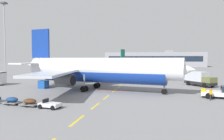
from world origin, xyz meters
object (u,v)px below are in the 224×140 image
at_px(airliner_far_center, 133,64).
at_px(ground_crew_worker, 211,93).
at_px(airliner_foreground, 98,70).
at_px(apron_light_mast_near, 5,30).
at_px(catering_truck, 199,79).
at_px(uld_cargo_container, 43,84).
at_px(pushback_tug, 224,92).
at_px(baggage_train, 21,101).

bearing_deg(airliner_far_center, ground_crew_worker, -75.94).
relative_size(airliner_foreground, apron_light_mast_near, 1.37).
bearing_deg(airliner_far_center, airliner_foreground, -89.87).
bearing_deg(ground_crew_worker, catering_truck, 84.70).
bearing_deg(airliner_far_center, catering_truck, -70.75).
distance_m(airliner_foreground, catering_truck, 22.93).
height_order(catering_truck, ground_crew_worker, catering_truck).
bearing_deg(uld_cargo_container, catering_truck, 17.66).
height_order(pushback_tug, catering_truck, catering_truck).
distance_m(uld_cargo_container, apron_light_mast_near, 42.89).
bearing_deg(catering_truck, airliner_foreground, -152.45).
relative_size(airliner_far_center, baggage_train, 2.41).
height_order(airliner_foreground, ground_crew_worker, airliner_foreground).
height_order(airliner_foreground, apron_light_mast_near, apron_light_mast_near).
bearing_deg(apron_light_mast_near, airliner_far_center, 45.24).
relative_size(airliner_foreground, pushback_tug, 5.42).
height_order(airliner_foreground, baggage_train, airliner_foreground).
height_order(baggage_train, apron_light_mast_near, apron_light_mast_near).
bearing_deg(catering_truck, apron_light_mast_near, 164.23).
bearing_deg(airliner_foreground, uld_cargo_container, 177.70).
xyz_separation_m(pushback_tug, apron_light_mast_near, (-61.92, 31.97, 14.85)).
relative_size(pushback_tug, ground_crew_worker, 3.66).
height_order(catering_truck, uld_cargo_container, catering_truck).
distance_m(airliner_foreground, pushback_tug, 21.64).
height_order(pushback_tug, ground_crew_worker, pushback_tug).
relative_size(airliner_foreground, catering_truck, 4.92).
relative_size(airliner_far_center, uld_cargo_container, 15.62).
distance_m(catering_truck, uld_cargo_container, 33.26).
bearing_deg(apron_light_mast_near, baggage_train, -50.89).
height_order(airliner_far_center, catering_truck, airliner_far_center).
bearing_deg(ground_crew_worker, apron_light_mast_near, 150.24).
relative_size(baggage_train, ground_crew_worker, 6.67).
bearing_deg(airliner_foreground, apron_light_mast_near, 145.79).
bearing_deg(pushback_tug, apron_light_mast_near, 152.69).
height_order(catering_truck, baggage_train, catering_truck).
xyz_separation_m(baggage_train, uld_cargo_container, (-5.09, 15.14, 0.27)).
xyz_separation_m(airliner_far_center, catering_truck, (20.38, -58.36, -1.63)).
bearing_deg(apron_light_mast_near, uld_cargo_container, -42.89).
relative_size(pushback_tug, catering_truck, 0.91).
relative_size(airliner_foreground, ground_crew_worker, 19.81).
bearing_deg(apron_light_mast_near, pushback_tug, -27.31).
distance_m(baggage_train, ground_crew_worker, 26.42).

